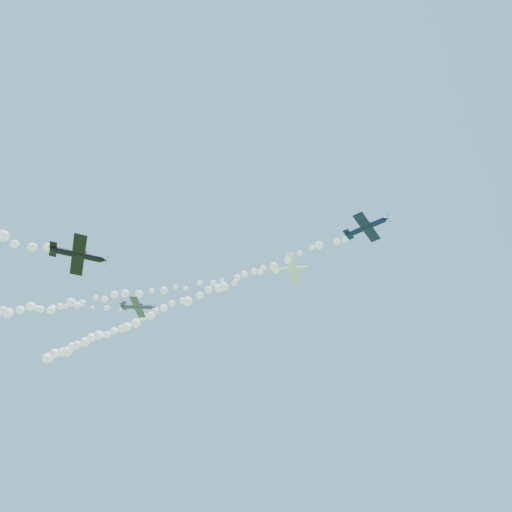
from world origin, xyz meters
The scene contains 6 objects.
plane_white centered at (5.02, 3.78, 48.09)m, with size 6.68×6.77×2.59m.
smoke_trail_white centered at (-33.66, -6.46, 47.81)m, with size 73.60×21.28×2.85m, color white, non-canonical shape.
plane_navy centered at (19.91, -1.23, 47.43)m, with size 7.48×7.87×2.12m.
smoke_trail_navy centered at (-21.12, 2.50, 47.22)m, with size 77.64×9.55×2.92m, color white, non-canonical shape.
plane_grey centered at (-20.01, -6.58, 42.04)m, with size 6.07×6.43×2.12m.
plane_black centered at (-14.56, -24.19, 38.82)m, with size 7.26×7.02×2.27m.
Camera 1 is at (27.92, -51.86, 2.00)m, focal length 30.00 mm.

